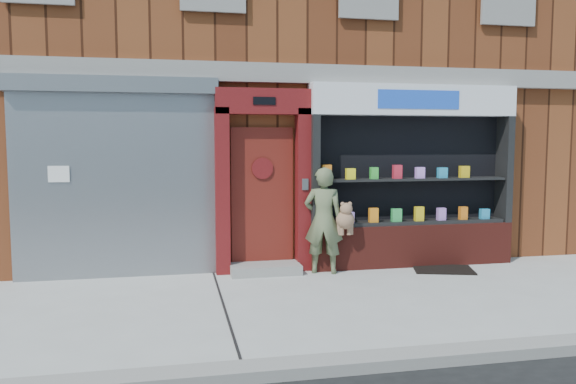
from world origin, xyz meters
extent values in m
plane|color=#9E9E99|center=(0.00, 0.00, 0.00)|extent=(80.00, 80.00, 0.00)
cube|color=gray|center=(0.00, -2.15, 0.06)|extent=(60.00, 0.30, 0.12)
cube|color=#572814|center=(0.00, 6.00, 4.00)|extent=(12.00, 8.00, 8.00)
cube|color=gray|center=(0.00, 1.92, 3.15)|extent=(12.00, 0.16, 0.30)
cube|color=gray|center=(-3.00, 1.94, 1.40)|extent=(3.00, 0.10, 2.80)
cube|color=slate|center=(-3.00, 1.88, 2.92)|extent=(3.10, 0.30, 0.24)
cube|color=white|center=(-3.80, 1.88, 1.60)|extent=(0.30, 0.01, 0.24)
cube|color=#550E10|center=(-1.40, 1.86, 1.30)|extent=(0.22, 0.28, 2.60)
cube|color=#550E10|center=(-0.10, 1.86, 1.30)|extent=(0.22, 0.28, 2.60)
cube|color=#550E10|center=(-0.75, 1.86, 2.70)|extent=(1.50, 0.28, 0.40)
cube|color=black|center=(-0.75, 1.71, 2.70)|extent=(0.35, 0.01, 0.12)
cube|color=#5B1710|center=(-0.75, 1.97, 1.20)|extent=(1.00, 0.06, 2.20)
cylinder|color=black|center=(-0.75, 1.93, 1.65)|extent=(0.28, 0.02, 0.28)
cylinder|color=#550E10|center=(-0.75, 1.92, 1.65)|extent=(0.34, 0.02, 0.34)
cube|color=gray|center=(-0.75, 1.70, 0.07)|extent=(1.10, 0.55, 0.15)
cube|color=slate|center=(-0.10, 1.71, 1.40)|extent=(0.10, 0.02, 0.18)
cube|color=maroon|center=(1.75, 1.80, 0.35)|extent=(3.50, 0.40, 0.70)
cube|color=black|center=(0.06, 1.80, 1.60)|extent=(0.12, 0.40, 1.80)
cube|color=black|center=(3.44, 1.80, 1.60)|extent=(0.12, 0.40, 1.80)
cube|color=black|center=(1.75, 1.99, 1.60)|extent=(3.30, 0.03, 1.80)
cube|color=black|center=(1.75, 1.80, 0.73)|extent=(3.20, 0.36, 0.06)
cube|color=black|center=(1.75, 1.80, 1.45)|extent=(3.20, 0.36, 0.04)
cube|color=white|center=(1.75, 1.80, 2.75)|extent=(3.50, 0.40, 0.50)
cube|color=#1742B0|center=(1.75, 1.59, 2.75)|extent=(1.40, 0.01, 0.30)
cube|color=orange|center=(0.25, 1.72, 0.84)|extent=(0.13, 0.09, 0.17)
cube|color=#A175D3|center=(0.65, 1.72, 0.85)|extent=(0.13, 0.09, 0.18)
cube|color=orange|center=(1.05, 1.72, 0.88)|extent=(0.15, 0.09, 0.23)
cube|color=green|center=(1.45, 1.72, 0.87)|extent=(0.16, 0.09, 0.21)
cube|color=yellow|center=(1.85, 1.72, 0.88)|extent=(0.14, 0.09, 0.24)
cube|color=#AD75D3|center=(2.25, 1.72, 0.86)|extent=(0.14, 0.09, 0.21)
cube|color=orange|center=(2.65, 1.72, 0.87)|extent=(0.13, 0.09, 0.22)
cube|color=teal|center=(3.05, 1.72, 0.84)|extent=(0.15, 0.09, 0.17)
cube|color=orange|center=(0.25, 1.72, 1.59)|extent=(0.15, 0.09, 0.24)
cube|color=yellow|center=(0.65, 1.72, 1.56)|extent=(0.15, 0.09, 0.18)
cube|color=green|center=(1.05, 1.72, 1.56)|extent=(0.12, 0.09, 0.19)
cube|color=red|center=(1.45, 1.72, 1.58)|extent=(0.14, 0.09, 0.22)
cube|color=#C889F6|center=(1.85, 1.72, 1.56)|extent=(0.14, 0.09, 0.18)
cube|color=#258EBA|center=(2.25, 1.72, 1.56)|extent=(0.16, 0.09, 0.17)
cube|color=gold|center=(2.65, 1.72, 1.57)|extent=(0.16, 0.09, 0.20)
imported|color=#5B6744|center=(0.16, 1.55, 0.84)|extent=(0.71, 0.58, 1.68)
sphere|color=brown|center=(0.49, 1.47, 0.85)|extent=(0.30, 0.30, 0.30)
sphere|color=brown|center=(0.49, 1.42, 1.03)|extent=(0.20, 0.20, 0.20)
sphere|color=brown|center=(0.43, 1.42, 1.11)|extent=(0.07, 0.07, 0.07)
sphere|color=brown|center=(0.55, 1.42, 1.11)|extent=(0.07, 0.07, 0.07)
cylinder|color=brown|center=(0.39, 1.47, 0.70)|extent=(0.07, 0.07, 0.18)
cylinder|color=brown|center=(0.59, 1.47, 0.70)|extent=(0.07, 0.07, 0.18)
cylinder|color=brown|center=(0.43, 1.45, 0.70)|extent=(0.07, 0.07, 0.18)
cylinder|color=brown|center=(0.55, 1.45, 0.70)|extent=(0.07, 0.07, 0.18)
cube|color=black|center=(2.11, 1.34, 0.01)|extent=(1.08, 0.90, 0.02)
camera|label=1|loc=(-2.16, -6.89, 2.10)|focal=35.00mm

